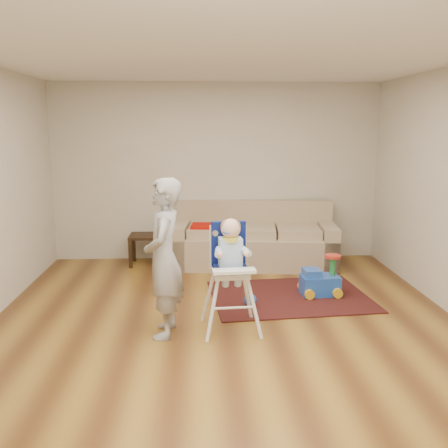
{
  "coord_description": "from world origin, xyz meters",
  "views": [
    {
      "loc": [
        -0.27,
        -4.92,
        2.05
      ],
      "look_at": [
        0.0,
        0.4,
        1.0
      ],
      "focal_mm": 40.0,
      "sensor_mm": 36.0,
      "label": 1
    }
  ],
  "objects_px": {
    "ride_on_toy": "(320,275)",
    "adult": "(164,258)",
    "toy_ball": "(250,300)",
    "high_chair": "(231,277)",
    "sofa": "(254,234)",
    "side_table": "(145,249)"
  },
  "relations": [
    {
      "from": "ride_on_toy",
      "to": "adult",
      "type": "distance_m",
      "value": 2.17
    },
    {
      "from": "toy_ball",
      "to": "adult",
      "type": "relative_size",
      "value": 0.1
    },
    {
      "from": "high_chair",
      "to": "sofa",
      "type": "bearing_deg",
      "value": 73.73
    },
    {
      "from": "sofa",
      "to": "side_table",
      "type": "height_order",
      "value": "sofa"
    },
    {
      "from": "toy_ball",
      "to": "adult",
      "type": "height_order",
      "value": "adult"
    },
    {
      "from": "toy_ball",
      "to": "adult",
      "type": "bearing_deg",
      "value": -143.12
    },
    {
      "from": "ride_on_toy",
      "to": "adult",
      "type": "bearing_deg",
      "value": -153.66
    },
    {
      "from": "sofa",
      "to": "adult",
      "type": "height_order",
      "value": "adult"
    },
    {
      "from": "toy_ball",
      "to": "high_chair",
      "type": "xyz_separation_m",
      "value": [
        -0.27,
        -0.61,
        0.47
      ]
    },
    {
      "from": "side_table",
      "to": "high_chair",
      "type": "height_order",
      "value": "high_chair"
    },
    {
      "from": "sofa",
      "to": "toy_ball",
      "type": "xyz_separation_m",
      "value": [
        -0.23,
        -1.81,
        -0.37
      ]
    },
    {
      "from": "adult",
      "to": "ride_on_toy",
      "type": "bearing_deg",
      "value": 123.03
    },
    {
      "from": "toy_ball",
      "to": "adult",
      "type": "xyz_separation_m",
      "value": [
        -0.92,
        -0.69,
        0.7
      ]
    },
    {
      "from": "toy_ball",
      "to": "adult",
      "type": "distance_m",
      "value": 1.35
    },
    {
      "from": "sofa",
      "to": "toy_ball",
      "type": "relative_size",
      "value": 16.64
    },
    {
      "from": "ride_on_toy",
      "to": "high_chair",
      "type": "relative_size",
      "value": 0.43
    },
    {
      "from": "sofa",
      "to": "adult",
      "type": "distance_m",
      "value": 2.78
    },
    {
      "from": "side_table",
      "to": "adult",
      "type": "height_order",
      "value": "adult"
    },
    {
      "from": "sofa",
      "to": "high_chair",
      "type": "bearing_deg",
      "value": -95.92
    },
    {
      "from": "high_chair",
      "to": "adult",
      "type": "distance_m",
      "value": 0.7
    },
    {
      "from": "sofa",
      "to": "adult",
      "type": "relative_size",
      "value": 1.58
    },
    {
      "from": "sofa",
      "to": "toy_ball",
      "type": "height_order",
      "value": "sofa"
    }
  ]
}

